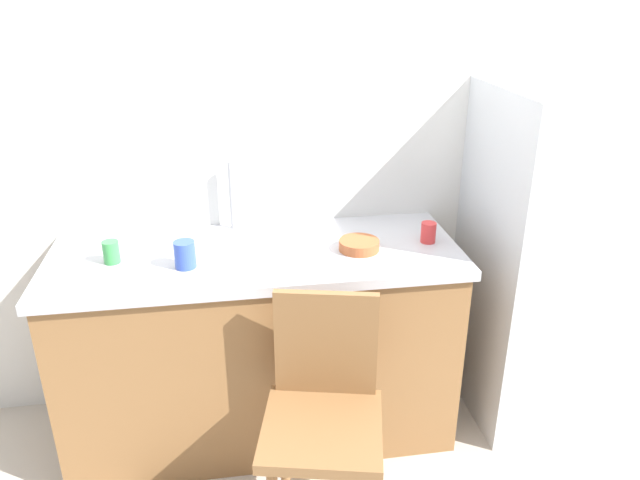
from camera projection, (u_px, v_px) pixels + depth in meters
name	position (u px, v px, depth m)	size (l,w,h in m)	color
back_wall	(278.00, 121.00, 2.56)	(4.80, 0.10, 2.60)	silver
cabinet_base	(260.00, 347.00, 2.58)	(1.58, 0.60, 0.82)	olive
countertop	(256.00, 255.00, 2.40)	(1.62, 0.64, 0.04)	#B7B7BC
faucet	(232.00, 196.00, 2.55)	(0.02, 0.02, 0.30)	#B7B7BC
refrigerator	(541.00, 260.00, 2.61)	(0.54, 0.63, 1.48)	silver
chair	(323.00, 410.00, 2.07)	(0.48, 0.48, 0.89)	olive
terracotta_bowl	(359.00, 245.00, 2.39)	(0.16, 0.16, 0.04)	#B25B33
cup_blue	(185.00, 254.00, 2.24)	(0.08, 0.08, 0.10)	blue
cup_green	(111.00, 252.00, 2.28)	(0.06, 0.06, 0.09)	green
cup_red	(428.00, 232.00, 2.46)	(0.06, 0.06, 0.08)	red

